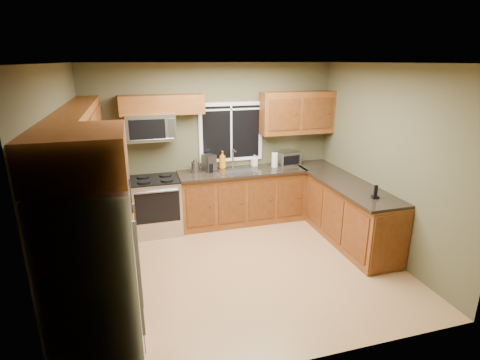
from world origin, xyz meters
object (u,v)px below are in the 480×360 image
refrigerator (95,280)px  soap_bottle_c (208,164)px  soap_bottle_a (222,160)px  soap_bottle_b (254,160)px  microwave (151,127)px  toaster_oven (288,158)px  coffee_maker (209,164)px  range (157,205)px  cordless_phone (375,194)px  kettle (195,166)px  paper_towel_roll (275,160)px

refrigerator → soap_bottle_c: bearing=61.8°
soap_bottle_a → soap_bottle_b: soap_bottle_a is taller
soap_bottle_b → microwave: bearing=-176.9°
soap_bottle_a → soap_bottle_c: (-0.25, 0.00, -0.06)m
toaster_oven → coffee_maker: coffee_maker is taller
range → cordless_phone: size_ratio=5.01×
soap_bottle_c → toaster_oven: bearing=-3.3°
coffee_maker → soap_bottle_a: bearing=22.7°
kettle → soap_bottle_a: bearing=14.4°
refrigerator → soap_bottle_a: size_ratio=5.81×
toaster_oven → cordless_phone: bearing=-76.5°
cordless_phone → paper_towel_roll: bearing=112.0°
refrigerator → toaster_oven: size_ratio=4.26×
soap_bottle_c → paper_towel_roll: bearing=-7.5°
refrigerator → paper_towel_roll: size_ratio=6.50×
soap_bottle_a → soap_bottle_b: (0.58, 0.00, -0.06)m
toaster_oven → coffee_maker: 1.45m
soap_bottle_a → soap_bottle_c: soap_bottle_a is taller
coffee_maker → paper_towel_roll: (1.16, -0.05, -0.01)m
soap_bottle_a → kettle: bearing=-165.6°
toaster_oven → cordless_phone: 1.98m
range → paper_towel_roll: size_ratio=3.39×
paper_towel_roll → soap_bottle_b: bearing=154.8°
toaster_oven → cordless_phone: size_ratio=2.26×
coffee_maker → cordless_phone: bearing=-44.8°
kettle → cordless_phone: size_ratio=1.28×
coffee_maker → soap_bottle_a: soap_bottle_a is taller
range → soap_bottle_c: soap_bottle_c is taller
refrigerator → kettle: bearing=64.6°
kettle → coffee_maker: bearing=4.9°
kettle → soap_bottle_b: bearing=6.7°
kettle → refrigerator: bearing=-115.4°
refrigerator → soap_bottle_a: refrigerator is taller
paper_towel_roll → soap_bottle_a: bearing=170.4°
refrigerator → soap_bottle_c: 3.41m
range → kettle: bearing=8.7°
refrigerator → cordless_phone: 3.65m
coffee_maker → cordless_phone: 2.69m
soap_bottle_a → cordless_phone: (1.65, -2.01, -0.10)m
microwave → soap_bottle_a: (1.17, 0.09, -0.63)m
range → soap_bottle_a: size_ratio=3.03×
soap_bottle_c → soap_bottle_b: bearing=0.0°
toaster_oven → coffee_maker: bearing=-179.1°
coffee_maker → soap_bottle_c: (0.01, 0.11, -0.04)m
range → kettle: (0.67, 0.10, 0.58)m
soap_bottle_c → coffee_maker: bearing=-92.7°
microwave → cordless_phone: size_ratio=4.06×
paper_towel_roll → soap_bottle_a: (-0.90, 0.15, 0.03)m
refrigerator → soap_bottle_b: bearing=50.9°
coffee_maker → kettle: (-0.24, -0.02, -0.02)m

